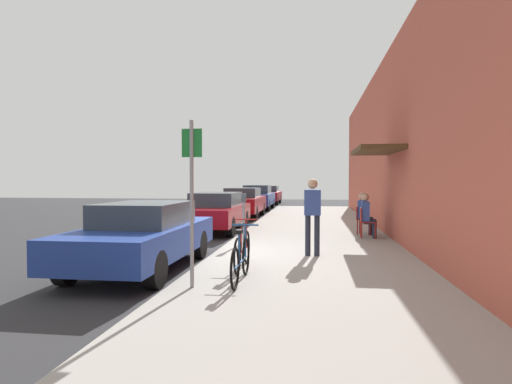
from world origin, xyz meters
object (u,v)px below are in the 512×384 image
street_sign (192,190)px  seated_patron_1 (364,212)px  parked_car_1 (216,211)px  parked_car_4 (268,194)px  seated_patron_0 (367,214)px  parked_car_0 (143,235)px  bicycle_1 (242,250)px  parked_car_2 (242,202)px  parking_meter (244,214)px  cafe_chair_1 (362,218)px  parked_car_3 (257,197)px  cafe_chair_0 (365,220)px  pedestrian_standing (312,211)px  bicycle_0 (241,260)px

street_sign → seated_patron_1: (3.43, 6.95, -0.82)m
seated_patron_1 → parked_car_1: bearing=167.4°
parked_car_4 → parked_car_1: bearing=-90.0°
parked_car_1 → seated_patron_1: 5.05m
seated_patron_0 → seated_patron_1: 0.80m
parked_car_0 → bicycle_1: parked_car_0 is taller
parked_car_2 → parked_car_4: bearing=90.0°
parked_car_2 → seated_patron_0: 9.00m
parking_meter → seated_patron_0: (3.38, 1.50, -0.07)m
parked_car_4 → parking_meter: (1.55, -20.44, 0.17)m
parked_car_2 → cafe_chair_1: size_ratio=5.06×
parked_car_0 → seated_patron_1: 7.22m
parked_car_3 → parked_car_4: 6.00m
parked_car_3 → parked_car_2: bearing=-90.0°
parked_car_2 → parking_meter: (1.55, -9.03, 0.15)m
parked_car_1 → bicycle_1: parked_car_1 is taller
parked_car_0 → seated_patron_1: bearing=46.9°
parked_car_0 → street_sign: 2.44m
seated_patron_0 → cafe_chair_0: bearing=176.8°
parked_car_0 → pedestrian_standing: size_ratio=2.59×
parked_car_1 → parked_car_3: bearing=90.0°
parked_car_0 → bicycle_0: size_ratio=2.57×
parked_car_1 → cafe_chair_0: parked_car_1 is taller
parking_meter → seated_patron_1: size_ratio=1.02×
bicycle_0 → cafe_chair_0: size_ratio=1.97×
parked_car_0 → parking_meter: size_ratio=3.33×
parked_car_4 → bicycle_0: bearing=-84.9°
parking_meter → pedestrian_standing: (1.80, -1.63, 0.23)m
seated_patron_0 → seated_patron_1: bearing=89.9°
parked_car_0 → seated_patron_1: size_ratio=3.41×
parking_meter → street_sign: bearing=-90.6°
parked_car_1 → pedestrian_standing: pedestrian_standing is taller
cafe_chair_0 → seated_patron_0: size_ratio=0.67×
parked_car_0 → seated_patron_0: size_ratio=3.41×
parking_meter → parked_car_2: bearing=99.7°
parked_car_0 → parked_car_1: parked_car_1 is taller
bicycle_0 → parked_car_0: bearing=150.6°
parked_car_4 → seated_patron_0: bearing=-75.4°
parked_car_4 → pedestrian_standing: 22.33m
parked_car_4 → pedestrian_standing: bearing=-81.4°
pedestrian_standing → cafe_chair_1: bearing=69.0°
street_sign → parked_car_4: bearing=93.4°
parking_meter → parked_car_1: bearing=114.6°
seated_patron_1 → pedestrian_standing: bearing=-111.8°
parked_car_0 → seated_patron_1: (4.93, 5.27, 0.11)m
parked_car_3 → seated_patron_1: bearing=-67.9°
bicycle_1 → cafe_chair_0: size_ratio=1.97×
parked_car_3 → parking_meter: 14.53m
pedestrian_standing → parked_car_1: bearing=123.7°
parked_car_0 → pedestrian_standing: bearing=21.9°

